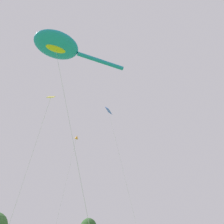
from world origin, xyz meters
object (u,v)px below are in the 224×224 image
big_show_kite (59,46)px  small_kite_stunt_black (48,107)px  small_kite_tiny_distant (110,115)px  small_kite_box_yellow (76,138)px

big_show_kite → small_kite_stunt_black: size_ratio=1.21×
big_show_kite → small_kite_tiny_distant: 12.68m
big_show_kite → small_kite_box_yellow: 17.43m
small_kite_tiny_distant → small_kite_box_yellow: bearing=-178.9°
small_kite_tiny_distant → small_kite_box_yellow: (-0.00, 7.81, -0.89)m
small_kite_box_yellow → small_kite_stunt_black: bearing=-142.6°
big_show_kite → small_kite_tiny_distant: size_ratio=0.98×
small_kite_stunt_black → small_kite_tiny_distant: bearing=141.5°
big_show_kite → small_kite_tiny_distant: small_kite_tiny_distant is taller
big_show_kite → small_kite_stunt_black: (1.98, 4.26, -4.06)m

